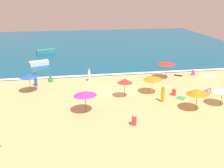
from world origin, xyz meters
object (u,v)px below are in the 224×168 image
(beach_umbrella_2, at_px, (153,78))
(beach_umbrella_5, at_px, (167,63))
(beach_umbrella_0, at_px, (125,81))
(beach_umbrella_6, at_px, (85,93))
(beachgoer_3, at_px, (51,80))
(beach_umbrella_4, at_px, (223,89))
(beachgoer_1, at_px, (163,95))
(beachgoer_0, at_px, (134,120))
(beachgoer_4, at_px, (36,79))
(parked_bicycle, at_px, (207,92))
(small_boat_0, at_px, (46,51))
(beach_umbrella_1, at_px, (198,92))
(small_boat_1, at_px, (39,63))
(beach_umbrella_3, at_px, (29,76))
(beachgoer_2, at_px, (89,75))
(beachgoer_6, at_px, (193,73))
(beachgoer_5, at_px, (174,92))

(beach_umbrella_2, height_order, beach_umbrella_5, beach_umbrella_5)
(beach_umbrella_0, distance_m, beach_umbrella_2, 3.32)
(beach_umbrella_0, bearing_deg, beach_umbrella_6, -145.59)
(beach_umbrella_0, distance_m, beachgoer_3, 10.45)
(beach_umbrella_4, relative_size, beachgoer_1, 1.42)
(beach_umbrella_2, xyz_separation_m, beachgoer_3, (-11.49, 5.62, -1.47))
(beach_umbrella_0, relative_size, beach_umbrella_6, 0.77)
(beachgoer_0, xyz_separation_m, beachgoer_4, (-9.45, 10.97, 0.48))
(parked_bicycle, bearing_deg, small_boat_0, 129.38)
(beach_umbrella_1, xyz_separation_m, small_boat_0, (-16.37, 26.80, -1.49))
(beach_umbrella_2, distance_m, small_boat_1, 19.39)
(beach_umbrella_3, height_order, beachgoer_1, beach_umbrella_3)
(beachgoer_3, bearing_deg, beach_umbrella_4, -29.21)
(beachgoer_0, bearing_deg, beach_umbrella_2, 60.93)
(beachgoer_3, relative_size, small_boat_1, 0.26)
(beach_umbrella_3, xyz_separation_m, beachgoer_2, (6.84, 2.77, -1.17))
(beach_umbrella_5, bearing_deg, small_boat_1, 152.61)
(beach_umbrella_0, distance_m, beach_umbrella_4, 9.77)
(beach_umbrella_1, xyz_separation_m, beach_umbrella_5, (0.49, 9.44, 0.18))
(beachgoer_1, xyz_separation_m, small_boat_1, (-14.20, 15.92, -0.34))
(beachgoer_2, height_order, beachgoer_6, beachgoer_2)
(small_boat_0, bearing_deg, beach_umbrella_2, -58.45)
(beach_umbrella_3, relative_size, small_boat_0, 0.73)
(beach_umbrella_1, distance_m, beachgoer_0, 6.94)
(beach_umbrella_6, relative_size, beachgoer_5, 3.62)
(beach_umbrella_1, relative_size, beach_umbrella_5, 1.01)
(beach_umbrella_4, bearing_deg, parked_bicycle, 92.01)
(beach_umbrella_0, xyz_separation_m, beachgoer_5, (5.50, -0.24, -1.56))
(beach_umbrella_2, relative_size, beachgoer_5, 3.49)
(beach_umbrella_6, height_order, small_boat_1, beach_umbrella_6)
(beach_umbrella_6, bearing_deg, beachgoer_2, 83.82)
(beachgoer_2, bearing_deg, beach_umbrella_4, -36.63)
(beach_umbrella_3, height_order, beach_umbrella_6, beach_umbrella_3)
(beachgoer_1, bearing_deg, parked_bicycle, 9.25)
(beach_umbrella_1, bearing_deg, beachgoer_1, 135.72)
(beachgoer_1, distance_m, small_boat_0, 28.09)
(beachgoer_1, xyz_separation_m, beachgoer_2, (-7.04, 7.61, 0.05))
(beach_umbrella_0, height_order, small_boat_1, beach_umbrella_0)
(beach_umbrella_6, xyz_separation_m, beachgoer_4, (-5.52, 7.96, -1.02))
(beach_umbrella_6, bearing_deg, beach_umbrella_2, 25.38)
(parked_bicycle, distance_m, beachgoer_6, 7.17)
(beach_umbrella_5, distance_m, parked_bicycle, 6.84)
(beach_umbrella_4, xyz_separation_m, small_boat_1, (-19.69, 17.63, -1.26))
(parked_bicycle, bearing_deg, beachgoer_3, 157.59)
(beach_umbrella_2, bearing_deg, parked_bicycle, -14.58)
(beach_umbrella_2, relative_size, beach_umbrella_5, 0.91)
(beach_umbrella_1, relative_size, beach_umbrella_3, 1.18)
(beach_umbrella_2, distance_m, parked_bicycle, 6.14)
(beach_umbrella_0, bearing_deg, beach_umbrella_1, -34.20)
(beach_umbrella_0, distance_m, beach_umbrella_6, 5.27)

